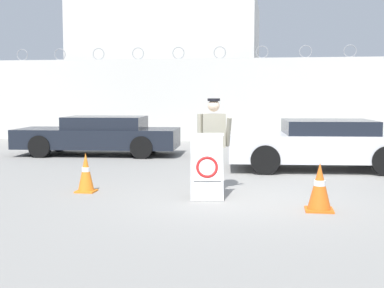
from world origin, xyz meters
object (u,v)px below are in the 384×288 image
security_guard (214,140)px  traffic_cone_near (86,173)px  traffic_cone_mid (320,187)px  parked_car_rear_sedan (320,144)px  barricade_sign (207,166)px  parked_car_front_coupe (100,135)px

security_guard → traffic_cone_near: size_ratio=2.36×
security_guard → traffic_cone_mid: (1.83, -1.52, -0.59)m
traffic_cone_near → traffic_cone_mid: (4.16, -0.99, 0.01)m
traffic_cone_near → parked_car_rear_sedan: parked_car_rear_sedan is taller
security_guard → traffic_cone_mid: bearing=-53.8°
barricade_sign → traffic_cone_mid: (1.87, -0.80, -0.19)m
barricade_sign → traffic_cone_near: 2.31m
security_guard → parked_car_front_coupe: security_guard is taller
traffic_cone_near → parked_car_front_coupe: bearing=106.2°
barricade_sign → traffic_cone_mid: size_ratio=1.50×
barricade_sign → parked_car_front_coupe: bearing=114.4°
security_guard → traffic_cone_mid: size_ratio=2.28×
barricade_sign → traffic_cone_mid: bearing=-32.0°
security_guard → parked_car_rear_sedan: bearing=41.0°
barricade_sign → parked_car_rear_sedan: (2.27, 3.92, 0.06)m
security_guard → parked_car_front_coupe: size_ratio=0.36×
barricade_sign → traffic_cone_near: bearing=166.4°
security_guard → barricade_sign: bearing=-107.2°
barricade_sign → security_guard: 0.82m
traffic_cone_mid → parked_car_rear_sedan: parked_car_rear_sedan is taller
traffic_cone_near → parked_car_front_coupe: parked_car_front_coupe is taller
parked_car_front_coupe → traffic_cone_near: bearing=102.6°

